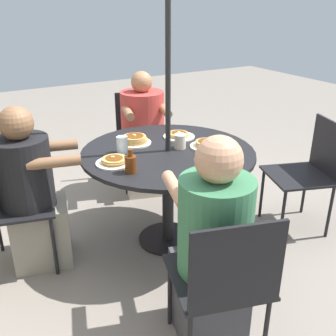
{
  "coord_description": "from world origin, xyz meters",
  "views": [
    {
      "loc": [
        -2.22,
        1.28,
        1.73
      ],
      "look_at": [
        0.0,
        0.0,
        0.6
      ],
      "focal_mm": 42.0,
      "sensor_mm": 36.0,
      "label": 1
    }
  ],
  "objects_px": {
    "patio_chair_south": "(310,168)",
    "coffee_cup": "(180,141)",
    "drinking_glass_a": "(122,145)",
    "patio_chair_north": "(4,200)",
    "patio_chair_east": "(224,278)",
    "diner_east": "(212,253)",
    "syrup_bottle": "(131,163)",
    "pancake_plate_a": "(207,145)",
    "pancake_plate_d": "(114,161)",
    "diner_north": "(32,196)",
    "patio_table": "(168,163)",
    "diner_west": "(144,139)",
    "pancake_plate_b": "(179,135)",
    "patio_chair_west": "(140,132)",
    "pancake_plate_c": "(135,140)"
  },
  "relations": [
    {
      "from": "pancake_plate_a",
      "to": "syrup_bottle",
      "type": "distance_m",
      "value": 0.67
    },
    {
      "from": "pancake_plate_a",
      "to": "syrup_bottle",
      "type": "xyz_separation_m",
      "value": [
        -0.13,
        0.65,
        0.04
      ]
    },
    {
      "from": "patio_chair_north",
      "to": "patio_chair_east",
      "type": "height_order",
      "value": "same"
    },
    {
      "from": "pancake_plate_b",
      "to": "pancake_plate_c",
      "type": "height_order",
      "value": "pancake_plate_c"
    },
    {
      "from": "patio_chair_east",
      "to": "patio_table",
      "type": "bearing_deg",
      "value": 90.0
    },
    {
      "from": "patio_chair_south",
      "to": "diner_east",
      "type": "bearing_deg",
      "value": 131.34
    },
    {
      "from": "patio_chair_east",
      "to": "pancake_plate_d",
      "type": "height_order",
      "value": "patio_chair_east"
    },
    {
      "from": "pancake_plate_d",
      "to": "syrup_bottle",
      "type": "relative_size",
      "value": 1.59
    },
    {
      "from": "pancake_plate_c",
      "to": "pancake_plate_d",
      "type": "bearing_deg",
      "value": 135.03
    },
    {
      "from": "patio_chair_south",
      "to": "drinking_glass_a",
      "type": "xyz_separation_m",
      "value": [
        0.49,
        1.34,
        0.28
      ]
    },
    {
      "from": "diner_east",
      "to": "patio_chair_south",
      "type": "relative_size",
      "value": 1.33
    },
    {
      "from": "pancake_plate_b",
      "to": "diner_west",
      "type": "bearing_deg",
      "value": -3.43
    },
    {
      "from": "patio_chair_west",
      "to": "diner_west",
      "type": "xyz_separation_m",
      "value": [
        -0.17,
        0.05,
        -0.01
      ]
    },
    {
      "from": "diner_north",
      "to": "patio_chair_east",
      "type": "distance_m",
      "value": 1.43
    },
    {
      "from": "patio_table",
      "to": "patio_chair_south",
      "type": "distance_m",
      "value": 1.12
    },
    {
      "from": "diner_west",
      "to": "pancake_plate_c",
      "type": "relative_size",
      "value": 4.66
    },
    {
      "from": "diner_east",
      "to": "patio_chair_south",
      "type": "bearing_deg",
      "value": 38.34
    },
    {
      "from": "patio_chair_south",
      "to": "pancake_plate_b",
      "type": "height_order",
      "value": "patio_chair_south"
    },
    {
      "from": "coffee_cup",
      "to": "diner_west",
      "type": "bearing_deg",
      "value": -9.81
    },
    {
      "from": "syrup_bottle",
      "to": "drinking_glass_a",
      "type": "distance_m",
      "value": 0.34
    },
    {
      "from": "syrup_bottle",
      "to": "pancake_plate_a",
      "type": "bearing_deg",
      "value": -78.97
    },
    {
      "from": "patio_chair_west",
      "to": "syrup_bottle",
      "type": "xyz_separation_m",
      "value": [
        -1.28,
        0.68,
        0.28
      ]
    },
    {
      "from": "pancake_plate_a",
      "to": "pancake_plate_c",
      "type": "bearing_deg",
      "value": 51.78
    },
    {
      "from": "coffee_cup",
      "to": "pancake_plate_a",
      "type": "bearing_deg",
      "value": -114.63
    },
    {
      "from": "diner_west",
      "to": "pancake_plate_b",
      "type": "distance_m",
      "value": 0.74
    },
    {
      "from": "pancake_plate_d",
      "to": "drinking_glass_a",
      "type": "bearing_deg",
      "value": -39.19
    },
    {
      "from": "patio_table",
      "to": "pancake_plate_c",
      "type": "relative_size",
      "value": 5.07
    },
    {
      "from": "patio_chair_south",
      "to": "pancake_plate_c",
      "type": "bearing_deg",
      "value": 81.95
    },
    {
      "from": "diner_west",
      "to": "coffee_cup",
      "type": "height_order",
      "value": "diner_west"
    },
    {
      "from": "diner_east",
      "to": "patio_chair_south",
      "type": "distance_m",
      "value": 1.42
    },
    {
      "from": "pancake_plate_a",
      "to": "coffee_cup",
      "type": "height_order",
      "value": "coffee_cup"
    },
    {
      "from": "patio_chair_south",
      "to": "coffee_cup",
      "type": "xyz_separation_m",
      "value": [
        0.37,
        0.95,
        0.28
      ]
    },
    {
      "from": "patio_chair_east",
      "to": "patio_chair_west",
      "type": "relative_size",
      "value": 1.0
    },
    {
      "from": "diner_north",
      "to": "pancake_plate_d",
      "type": "distance_m",
      "value": 0.61
    },
    {
      "from": "patio_chair_east",
      "to": "diner_east",
      "type": "relative_size",
      "value": 0.75
    },
    {
      "from": "pancake_plate_a",
      "to": "drinking_glass_a",
      "type": "height_order",
      "value": "drinking_glass_a"
    },
    {
      "from": "patio_chair_south",
      "to": "pancake_plate_d",
      "type": "height_order",
      "value": "patio_chair_south"
    },
    {
      "from": "patio_chair_south",
      "to": "patio_chair_west",
      "type": "bearing_deg",
      "value": 46.69
    },
    {
      "from": "diner_north",
      "to": "coffee_cup",
      "type": "relative_size",
      "value": 10.94
    },
    {
      "from": "diner_east",
      "to": "patio_chair_east",
      "type": "bearing_deg",
      "value": -90.0
    },
    {
      "from": "patio_table",
      "to": "coffee_cup",
      "type": "xyz_separation_m",
      "value": [
        0.0,
        -0.1,
        0.15
      ]
    },
    {
      "from": "coffee_cup",
      "to": "patio_table",
      "type": "bearing_deg",
      "value": 91.2
    },
    {
      "from": "patio_chair_south",
      "to": "coffee_cup",
      "type": "bearing_deg",
      "value": 88.07
    },
    {
      "from": "patio_table",
      "to": "patio_chair_east",
      "type": "distance_m",
      "value": 1.12
    },
    {
      "from": "patio_chair_west",
      "to": "coffee_cup",
      "type": "distance_m",
      "value": 1.12
    },
    {
      "from": "patio_chair_north",
      "to": "patio_chair_south",
      "type": "bearing_deg",
      "value": 87.39
    },
    {
      "from": "coffee_cup",
      "to": "drinking_glass_a",
      "type": "relative_size",
      "value": 0.88
    },
    {
      "from": "syrup_bottle",
      "to": "coffee_cup",
      "type": "relative_size",
      "value": 1.47
    },
    {
      "from": "patio_table",
      "to": "pancake_plate_b",
      "type": "bearing_deg",
      "value": -46.27
    },
    {
      "from": "diner_east",
      "to": "pancake_plate_d",
      "type": "bearing_deg",
      "value": 116.4
    }
  ]
}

